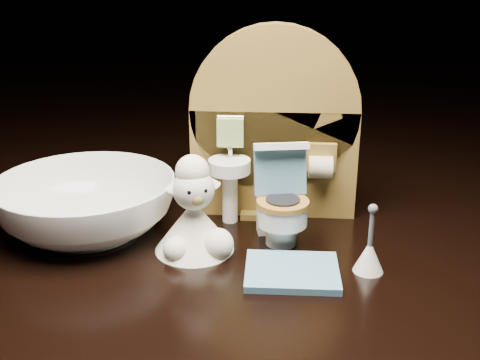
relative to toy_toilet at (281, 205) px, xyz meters
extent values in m
cube|color=black|center=(-0.01, -0.02, -0.08)|extent=(2.50, 2.50, 0.10)
cube|color=olive|center=(-0.01, 0.05, 0.02)|extent=(0.13, 0.02, 0.09)
cylinder|color=olive|center=(-0.01, 0.05, 0.06)|extent=(0.13, 0.02, 0.13)
cube|color=olive|center=(-0.01, 0.05, -0.02)|extent=(0.05, 0.04, 0.01)
cylinder|color=white|center=(-0.04, 0.03, -0.01)|extent=(0.01, 0.01, 0.04)
cylinder|color=white|center=(-0.04, 0.03, 0.02)|extent=(0.03, 0.03, 0.01)
cylinder|color=silver|center=(-0.04, 0.04, 0.03)|extent=(0.00, 0.00, 0.01)
cube|color=#92B35F|center=(-0.04, 0.04, 0.04)|extent=(0.02, 0.01, 0.02)
cube|color=olive|center=(0.03, 0.04, 0.02)|extent=(0.02, 0.01, 0.02)
cylinder|color=beige|center=(0.03, 0.03, 0.02)|extent=(0.02, 0.02, 0.02)
cylinder|color=white|center=(0.00, -0.01, -0.02)|extent=(0.02, 0.02, 0.02)
cylinder|color=white|center=(0.00, -0.01, 0.00)|extent=(0.04, 0.04, 0.01)
cylinder|color=#A26923|center=(0.00, -0.01, 0.01)|extent=(0.04, 0.04, 0.00)
cube|color=white|center=(0.00, 0.01, 0.00)|extent=(0.03, 0.02, 0.04)
cube|color=teal|center=(0.00, 0.01, 0.03)|extent=(0.04, 0.02, 0.04)
cube|color=white|center=(0.00, 0.00, 0.04)|extent=(0.04, 0.01, 0.01)
cylinder|color=#88BD1C|center=(0.01, 0.01, 0.02)|extent=(0.01, 0.01, 0.01)
cube|color=teal|center=(0.01, -0.05, -0.02)|extent=(0.06, 0.05, 0.00)
cone|color=white|center=(0.06, -0.04, -0.02)|extent=(0.02, 0.02, 0.02)
cylinder|color=#59595B|center=(0.06, -0.04, 0.00)|extent=(0.00, 0.00, 0.03)
sphere|color=#59595B|center=(0.06, -0.04, 0.02)|extent=(0.01, 0.01, 0.01)
cone|color=white|center=(-0.06, -0.02, -0.01)|extent=(0.06, 0.06, 0.04)
sphere|color=white|center=(-0.04, -0.03, -0.02)|extent=(0.02, 0.02, 0.02)
sphere|color=white|center=(-0.07, -0.04, -0.02)|extent=(0.02, 0.02, 0.02)
sphere|color=white|center=(-0.06, -0.02, 0.02)|extent=(0.03, 0.03, 0.03)
sphere|color=#A88949|center=(-0.06, -0.03, 0.02)|extent=(0.01, 0.01, 0.01)
sphere|color=white|center=(-0.06, -0.02, 0.03)|extent=(0.02, 0.02, 0.02)
cone|color=white|center=(-0.07, -0.03, 0.02)|extent=(0.02, 0.01, 0.01)
cone|color=white|center=(-0.05, -0.02, 0.02)|extent=(0.02, 0.01, 0.01)
sphere|color=black|center=(-0.06, -0.04, 0.02)|extent=(0.00, 0.00, 0.00)
sphere|color=black|center=(-0.05, -0.03, 0.02)|extent=(0.00, 0.00, 0.00)
imported|color=white|center=(-0.15, 0.00, -0.01)|extent=(0.14, 0.14, 0.04)
camera|label=1|loc=(0.00, -0.40, 0.17)|focal=45.00mm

